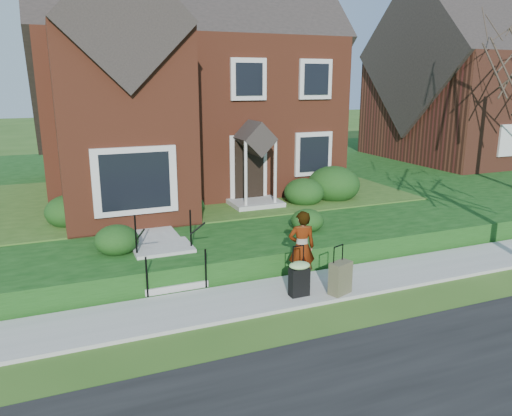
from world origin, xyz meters
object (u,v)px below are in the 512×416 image
woman (302,247)px  suitcase_black (299,277)px  front_steps (167,260)px  suitcase_olive (340,278)px

woman → suitcase_black: woman is taller
front_steps → suitcase_olive: size_ratio=1.88×
front_steps → suitcase_olive: bearing=-36.6°
front_steps → woman: 3.18m
suitcase_olive → woman: bearing=99.3°
front_steps → suitcase_olive: front_steps is taller
woman → front_steps: bearing=-16.3°
suitcase_black → suitcase_olive: suitcase_black is taller
woman → suitcase_black: bearing=72.4°
woman → suitcase_black: (-0.37, -0.63, -0.41)m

